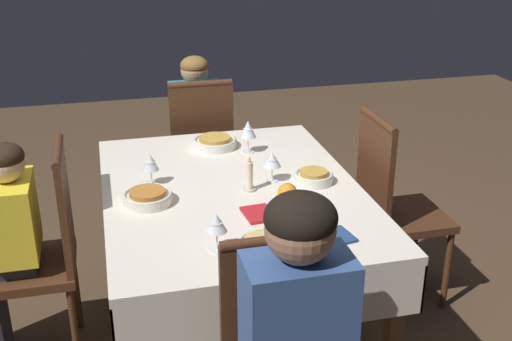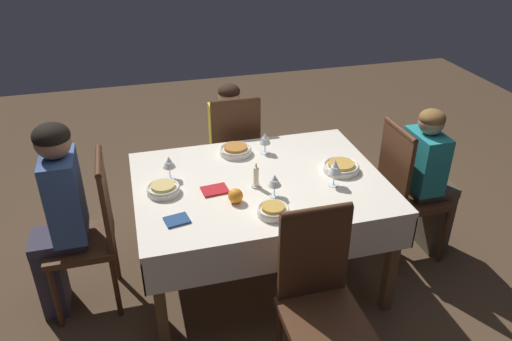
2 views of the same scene
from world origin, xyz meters
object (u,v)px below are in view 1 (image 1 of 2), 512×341
object	(u,v)px
orange_fruit	(287,193)
bowl_west	(263,245)
chair_north	(44,248)
dining_table	(232,204)
chair_south	(392,202)
chair_east	(200,150)
candle_centerpiece	(249,178)
wine_glass_west	(216,224)
person_child_yellow	(1,248)
napkin_spare_side	(338,236)
person_child_teal	(195,133)
bowl_north	(148,197)
bowl_east	(215,142)
wine_glass_east	(248,130)
bowl_south	(314,177)
wine_glass_north	(151,163)
napkin_red_folded	(258,214)
wine_glass_south	(272,160)

from	to	relation	value
orange_fruit	bowl_west	bearing A→B (deg)	151.88
chair_north	orange_fruit	bearing A→B (deg)	78.11
dining_table	chair_south	size ratio (longest dim) A/B	1.50
chair_east	candle_centerpiece	distance (m)	1.07
chair_north	wine_glass_west	size ratio (longest dim) A/B	6.79
chair_south	person_child_yellow	bearing A→B (deg)	91.80
orange_fruit	napkin_spare_side	size ratio (longest dim) A/B	0.59
bowl_west	napkin_spare_side	bearing A→B (deg)	-82.65
person_child_teal	bowl_north	size ratio (longest dim) A/B	5.18
chair_north	bowl_east	size ratio (longest dim) A/B	4.45
bowl_west	chair_east	bearing A→B (deg)	-0.77
wine_glass_east	candle_centerpiece	size ratio (longest dim) A/B	1.05
wine_glass_west	bowl_south	world-z (taller)	wine_glass_west
napkin_spare_side	dining_table	bearing A→B (deg)	28.94
wine_glass_east	person_child_yellow	bearing A→B (deg)	108.43
person_child_yellow	wine_glass_west	world-z (taller)	person_child_yellow
chair_east	wine_glass_north	bearing A→B (deg)	68.00
bowl_west	napkin_red_folded	xyz separation A→B (m)	(0.29, -0.05, -0.02)
bowl_south	wine_glass_south	distance (m)	0.20
candle_centerpiece	wine_glass_south	bearing A→B (deg)	-59.00
dining_table	napkin_red_folded	distance (m)	0.30
bowl_east	wine_glass_south	distance (m)	0.52
wine_glass_west	wine_glass_east	distance (m)	0.97
chair_east	chair_south	xyz separation A→B (m)	(-0.92, -0.80, 0.00)
person_child_yellow	bowl_south	distance (m)	1.36
person_child_yellow	napkin_spare_side	world-z (taller)	person_child_yellow
bowl_south	person_child_teal	bearing A→B (deg)	16.45
dining_table	chair_east	xyz separation A→B (m)	(1.00, -0.02, -0.12)
bowl_west	wine_glass_west	size ratio (longest dim) A/B	1.31
dining_table	wine_glass_north	bearing A→B (deg)	68.81
chair_east	bowl_west	world-z (taller)	chair_east
person_child_yellow	wine_glass_south	xyz separation A→B (m)	(0.01, -1.17, 0.28)
person_child_yellow	candle_centerpiece	distance (m)	1.08
chair_north	wine_glass_north	distance (m)	0.57
chair_north	person_child_yellow	xyz separation A→B (m)	(0.00, 0.17, 0.02)
candle_centerpiece	chair_east	bearing A→B (deg)	2.94
bowl_west	wine_glass_south	world-z (taller)	wine_glass_south
wine_glass_east	bowl_south	xyz separation A→B (m)	(-0.43, -0.20, -0.09)
chair_south	wine_glass_south	bearing A→B (deg)	94.04
wine_glass_north	bowl_south	size ratio (longest dim) A/B	0.83
person_child_yellow	bowl_west	world-z (taller)	person_child_yellow
wine_glass_west	candle_centerpiece	bearing A→B (deg)	-26.13
wine_glass_north	wine_glass_south	distance (m)	0.53
bowl_north	chair_north	bearing A→B (deg)	79.59
dining_table	wine_glass_east	bearing A→B (deg)	-22.49
wine_glass_west	candle_centerpiece	distance (m)	0.53
chair_east	bowl_west	distance (m)	1.58
bowl_south	candle_centerpiece	distance (m)	0.30
chair_south	candle_centerpiece	world-z (taller)	chair_south
person_child_teal	chair_south	bearing A→B (deg)	126.33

